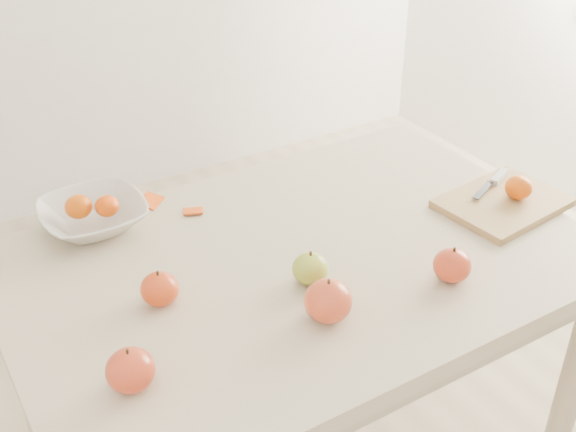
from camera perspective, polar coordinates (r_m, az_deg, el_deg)
table at (r=1.56m, az=0.96°, el=-6.09°), size 1.20×0.80×0.75m
cutting_board at (r=1.74m, az=16.65°, el=1.01°), size 0.30×0.23×0.02m
board_tangerine at (r=1.74m, az=17.75°, el=2.16°), size 0.06×0.06×0.05m
fruit_bowl at (r=1.64m, az=-15.16°, el=0.03°), size 0.23×0.23×0.06m
bowl_tangerine_near at (r=1.63m, az=-16.22°, el=0.73°), size 0.06×0.06×0.05m
bowl_tangerine_far at (r=1.62m, az=-14.11°, el=0.78°), size 0.05×0.05×0.05m
orange_peel_a at (r=1.71m, az=-10.79°, el=1.06°), size 0.07×0.07×0.01m
orange_peel_b at (r=1.66m, az=-7.51°, el=0.33°), size 0.06×0.05×0.01m
paring_knife at (r=1.80m, az=16.17°, el=2.83°), size 0.16×0.08×0.01m
apple_green at (r=1.41m, az=1.78°, el=-4.18°), size 0.07×0.07×0.06m
apple_red_e at (r=1.45m, az=12.84°, el=-3.83°), size 0.08×0.08×0.07m
apple_red_b at (r=1.38m, az=-10.11°, el=-5.69°), size 0.07×0.07×0.07m
apple_red_d at (r=1.22m, az=-12.35°, el=-11.82°), size 0.08×0.08×0.07m
apple_red_c at (r=1.32m, az=3.19°, el=-6.71°), size 0.09×0.09×0.08m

